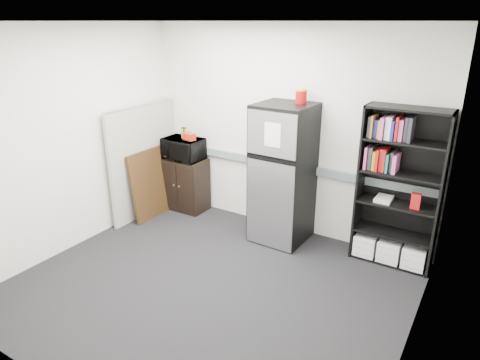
{
  "coord_description": "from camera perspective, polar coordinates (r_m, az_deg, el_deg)",
  "views": [
    {
      "loc": [
        2.35,
        -3.18,
        2.7
      ],
      "look_at": [
        -0.17,
        0.9,
        0.91
      ],
      "focal_mm": 32.0,
      "sensor_mm": 36.0,
      "label": 1
    }
  ],
  "objects": [
    {
      "name": "framed_poster",
      "position": [
        6.31,
        -11.69,
        -0.44
      ],
      "size": [
        0.17,
        0.77,
        0.99
      ],
      "rotation": [
        0.0,
        -0.12,
        0.0
      ],
      "color": "black",
      "rests_on": "floor"
    },
    {
      "name": "snack_box_a",
      "position": [
        6.26,
        -7.48,
        6.25
      ],
      "size": [
        0.08,
        0.07,
        0.15
      ],
      "primitive_type": "cube",
      "rotation": [
        0.0,
        0.0,
        0.31
      ],
      "color": "#19582C",
      "rests_on": "microwave"
    },
    {
      "name": "bookshelf",
      "position": [
        5.14,
        20.42,
        -1.26
      ],
      "size": [
        0.9,
        0.34,
        1.85
      ],
      "color": "black",
      "rests_on": "floor"
    },
    {
      "name": "coffee_can",
      "position": [
        5.23,
        8.17,
        11.11
      ],
      "size": [
        0.14,
        0.14,
        0.19
      ],
      "color": "#A5070D",
      "rests_on": "refrigerator"
    },
    {
      "name": "wall_left",
      "position": [
        5.55,
        -21.56,
        4.94
      ],
      "size": [
        0.02,
        3.5,
        2.7
      ],
      "primitive_type": "cube",
      "color": "white",
      "rests_on": "floor"
    },
    {
      "name": "microwave",
      "position": [
        6.3,
        -7.58,
        4.13
      ],
      "size": [
        0.57,
        0.39,
        0.31
      ],
      "primitive_type": "imported",
      "rotation": [
        0.0,
        0.0,
        0.01
      ],
      "color": "black",
      "rests_on": "cabinet"
    },
    {
      "name": "wall_note",
      "position": [
        5.73,
        2.9,
        8.85
      ],
      "size": [
        0.14,
        0.0,
        0.1
      ],
      "primitive_type": "cube",
      "color": "white",
      "rests_on": "wall_back"
    },
    {
      "name": "electrical_raceway",
      "position": [
        5.72,
        5.74,
        2.02
      ],
      "size": [
        3.92,
        0.05,
        0.1
      ],
      "primitive_type": "cube",
      "color": "gray",
      "rests_on": "wall_back"
    },
    {
      "name": "snack_bag",
      "position": [
        6.15,
        -6.8,
        5.78
      ],
      "size": [
        0.2,
        0.13,
        0.1
      ],
      "primitive_type": "cube",
      "rotation": [
        0.0,
        0.0,
        -0.2
      ],
      "color": "red",
      "rests_on": "microwave"
    },
    {
      "name": "cabinet",
      "position": [
        6.48,
        -7.27,
        -0.53
      ],
      "size": [
        0.63,
        0.43,
        0.79
      ],
      "color": "black",
      "rests_on": "floor"
    },
    {
      "name": "cubicle_partition",
      "position": [
        6.31,
        -12.67,
        2.52
      ],
      "size": [
        0.06,
        1.3,
        1.62
      ],
      "color": "gray",
      "rests_on": "floor"
    },
    {
      "name": "ceiling",
      "position": [
        3.95,
        -5.11,
        20.36
      ],
      "size": [
        4.0,
        3.5,
        0.02
      ],
      "primitive_type": "cube",
      "color": "white",
      "rests_on": "wall_back"
    },
    {
      "name": "snack_box_c",
      "position": [
        6.26,
        -7.41,
        6.19
      ],
      "size": [
        0.08,
        0.07,
        0.14
      ],
      "primitive_type": "cube",
      "rotation": [
        0.0,
        0.0,
        0.26
      ],
      "color": "gold",
      "rests_on": "microwave"
    },
    {
      "name": "wall_right",
      "position": [
        3.47,
        23.34,
        -4.23
      ],
      "size": [
        0.02,
        3.5,
        2.7
      ],
      "primitive_type": "cube",
      "color": "white",
      "rests_on": "floor"
    },
    {
      "name": "snack_box_b",
      "position": [
        6.26,
        -7.48,
        6.25
      ],
      "size": [
        0.08,
        0.06,
        0.15
      ],
      "primitive_type": "cube",
      "rotation": [
        0.0,
        0.0,
        -0.2
      ],
      "color": "#0D3919",
      "rests_on": "microwave"
    },
    {
      "name": "floor",
      "position": [
        4.79,
        -4.07,
        -13.94
      ],
      "size": [
        4.0,
        4.0,
        0.0
      ],
      "primitive_type": "plane",
      "color": "black",
      "rests_on": "ground"
    },
    {
      "name": "wall_back",
      "position": [
        5.63,
        6.03,
        6.45
      ],
      "size": [
        4.0,
        0.02,
        2.7
      ],
      "primitive_type": "cube",
      "color": "white",
      "rests_on": "floor"
    },
    {
      "name": "refrigerator",
      "position": [
        5.41,
        5.71,
        0.78
      ],
      "size": [
        0.68,
        0.71,
        1.78
      ],
      "rotation": [
        0.0,
        0.0,
        -0.03
      ],
      "color": "black",
      "rests_on": "floor"
    }
  ]
}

